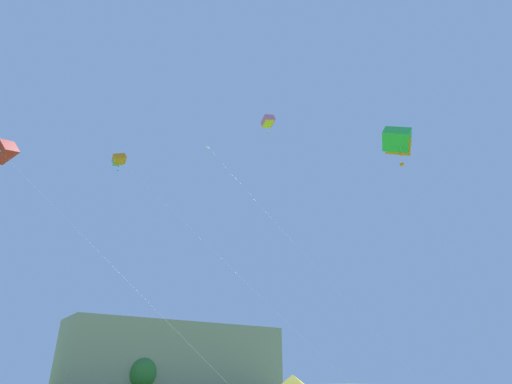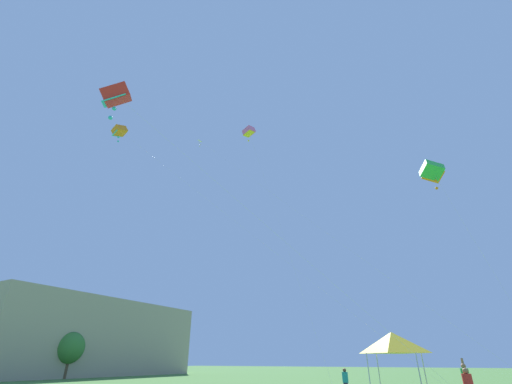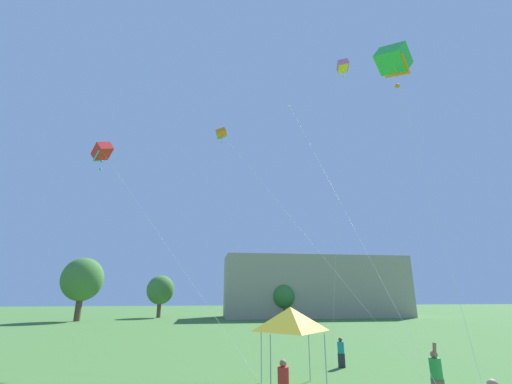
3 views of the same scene
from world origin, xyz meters
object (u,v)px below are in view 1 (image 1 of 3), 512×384
kite_orange_box_1 (119,160)px  kite_white_delta_3 (214,154)px  kite_red_box_2 (1,153)px  kite_green_box_4 (397,140)px  kite_pink_box_0 (268,121)px

kite_orange_box_1 → kite_white_delta_3: 9.52m
kite_orange_box_1 → kite_red_box_2: 18.19m
kite_red_box_2 → kite_green_box_4: (16.24, -13.63, -0.27)m
kite_orange_box_1 → kite_green_box_4: 28.79m
kite_pink_box_0 → kite_red_box_2: bearing=-166.3°
kite_red_box_2 → kite_pink_box_0: bearing=13.7°
kite_orange_box_1 → kite_pink_box_0: bearing=-29.2°
kite_pink_box_0 → kite_green_box_4: size_ratio=1.96×
kite_pink_box_0 → kite_white_delta_3: bearing=162.7°
kite_orange_box_1 → kite_white_delta_3: bearing=-36.5°
kite_orange_box_1 → kite_green_box_4: size_ratio=1.72×
kite_red_box_2 → kite_green_box_4: bearing=-40.0°
kite_white_delta_3 → kite_green_box_4: 22.91m
kite_orange_box_1 → kite_white_delta_3: kite_white_delta_3 is taller
kite_orange_box_1 → kite_green_box_4: kite_orange_box_1 is taller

